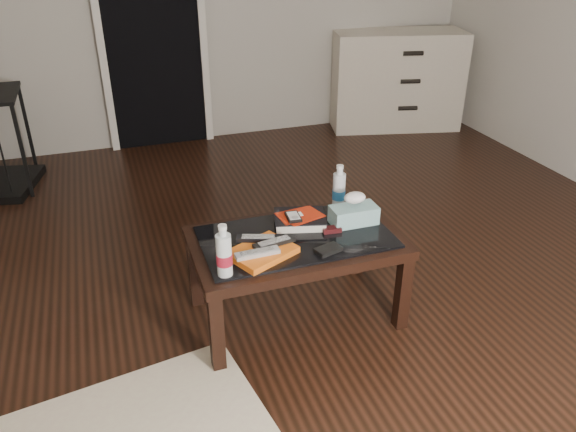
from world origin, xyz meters
name	(u,v)px	position (x,y,z in m)	size (l,w,h in m)	color
ground	(297,281)	(0.00, 0.00, 0.00)	(5.00, 5.00, 0.00)	black
doorway	(151,26)	(-0.40, 2.47, 1.02)	(0.90, 0.08, 2.07)	black
coffee_table	(296,248)	(-0.11, -0.28, 0.40)	(1.00, 0.60, 0.46)	black
dresser	(396,80)	(1.80, 2.23, 0.45)	(1.28, 0.77, 0.90)	beige
magazines	(262,252)	(-0.31, -0.39, 0.48)	(0.28, 0.21, 0.03)	orange
remote_silver	(257,253)	(-0.34, -0.43, 0.50)	(0.20, 0.05, 0.02)	#9F9FA4
remote_black_front	(274,242)	(-0.25, -0.37, 0.50)	(0.20, 0.05, 0.02)	black
remote_black_back	(258,238)	(-0.30, -0.31, 0.50)	(0.20, 0.05, 0.02)	black
textbook	(300,220)	(-0.05, -0.17, 0.48)	(0.25, 0.20, 0.05)	black
dvd_mailers	(297,215)	(-0.06, -0.16, 0.51)	(0.19, 0.14, 0.01)	#B5230C
ipod	(293,217)	(-0.09, -0.19, 0.52)	(0.06, 0.10, 0.02)	black
flip_phone	(332,230)	(0.07, -0.29, 0.47)	(0.09, 0.05, 0.02)	black
wallet	(328,250)	(-0.02, -0.46, 0.47)	(0.12, 0.07, 0.02)	black
water_bottle_left	(224,250)	(-0.50, -0.49, 0.58)	(0.07, 0.07, 0.24)	silver
water_bottle_right	(339,187)	(0.20, -0.06, 0.58)	(0.07, 0.07, 0.24)	silver
tissue_box	(354,215)	(0.21, -0.25, 0.51)	(0.23, 0.12, 0.09)	teal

